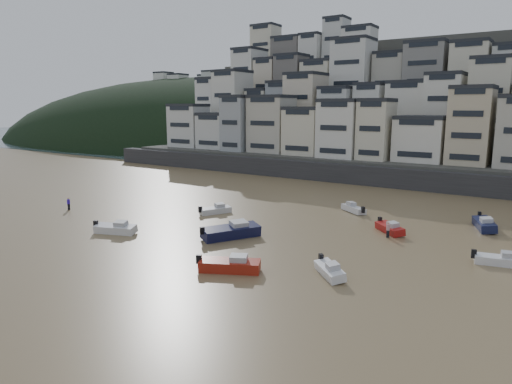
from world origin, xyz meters
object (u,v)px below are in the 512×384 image
Objects in this scene: boat_h at (354,208)px; person_blue at (69,204)px; person_pink at (388,230)px; boat_d at (500,258)px; boat_c at (231,229)px; boat_b at (330,269)px; boat_f at (215,209)px; boat_j at (115,227)px; boat_i at (484,222)px; boat_e at (390,227)px; boat_a at (230,263)px.

boat_h is 2.67× the size of person_blue.
boat_d is at bearing -15.05° from person_pink.
boat_c is 4.05× the size of person_blue.
boat_f is at bearing -165.13° from boat_b.
boat_b is at bearing -79.51° from boat_c.
boat_j is at bearing -174.10° from boat_d.
boat_d is 0.79× the size of boat_i.
person_pink is (26.12, 15.45, 0.16)m from boat_j.
boat_f reaches higher than boat_h.
boat_c is 4.05× the size of person_pink.
person_pink reaches higher than boat_j.
boat_i is (16.00, 0.27, 0.16)m from boat_h.
boat_h is 0.80× the size of boat_i.
person_blue is at bearing 176.29° from boat_d.
boat_b is 0.65× the size of boat_c.
boat_b is 25.38m from boat_i.
boat_h is 0.90× the size of boat_j.
person_blue is (-52.39, -8.10, 0.24)m from boat_d.
person_pink reaches higher than boat_b.
person_pink is at bearing -34.53° from boat_e.
boat_e reaches higher than boat_b.
person_pink reaches higher than boat_e.
boat_c is at bearing -145.76° from person_pink.
boat_h is at bearing 9.90° from boat_c.
boat_a is 18.17m from boat_j.
boat_a is at bearing -11.62° from person_blue.
boat_j is (-3.28, -13.91, 0.07)m from boat_f.
person_pink is (-11.24, 3.02, 0.24)m from boat_d.
boat_f is (-34.08, 1.48, 0.00)m from boat_d.
boat_f is 2.68× the size of person_pink.
boat_b is 0.98× the size of boat_f.
boat_e reaches higher than boat_d.
boat_i is at bearing 22.91° from person_blue.
boat_e is at bearing 169.73° from boat_h.
person_pink is at bearing 164.30° from boat_h.
person_pink is at bearing 132.37° from boat_b.
boat_e is (-11.72, 5.16, 0.03)m from boat_d.
boat_b is 16.23m from boat_e.
person_blue is 1.00× the size of person_pink.
boat_c reaches higher than boat_e.
boat_i is (16.36, 27.67, 0.01)m from boat_a.
boat_c reaches higher than boat_j.
boat_a is 33.72m from person_blue.
boat_b is at bearing -148.99° from boat_d.
boat_j is (-25.64, -17.58, 0.05)m from boat_e.
person_pink reaches higher than boat_h.
boat_c reaches higher than boat_b.
person_pink is at bearing 152.45° from boat_d.
boat_a is 1.20× the size of boat_e.
boat_f is at bearing -89.32° from boat_i.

